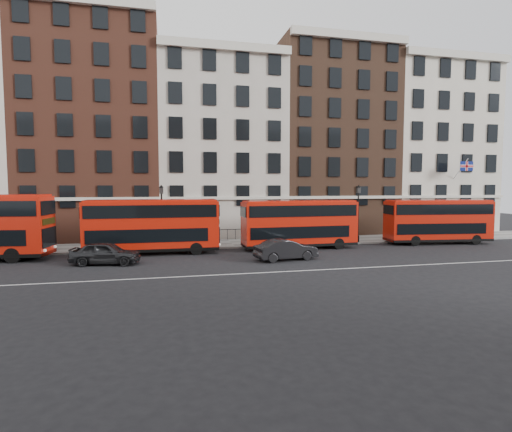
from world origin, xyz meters
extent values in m
plane|color=black|center=(0.00, 0.00, 0.00)|extent=(120.00, 120.00, 0.00)
cube|color=slate|center=(0.00, 10.50, 0.07)|extent=(80.00, 5.00, 0.15)
cube|color=gray|center=(0.00, 8.00, 0.08)|extent=(80.00, 0.30, 0.16)
cube|color=white|center=(0.00, -2.00, 0.01)|extent=(70.00, 0.12, 0.01)
cube|color=brown|center=(-12.80, 18.00, 11.00)|extent=(12.80, 10.00, 22.00)
cube|color=#A7A094|center=(0.00, 18.00, 9.50)|extent=(12.80, 10.00, 19.00)
cube|color=beige|center=(0.00, 12.75, 18.60)|extent=(12.80, 0.50, 0.80)
cube|color=brown|center=(12.80, 18.00, 10.50)|extent=(12.80, 10.00, 21.00)
cube|color=beige|center=(12.80, 12.75, 20.60)|extent=(12.80, 0.50, 0.80)
cube|color=beige|center=(25.60, 18.00, 10.00)|extent=(12.80, 10.00, 20.00)
cube|color=beige|center=(25.60, 12.75, 19.60)|extent=(12.80, 0.50, 0.80)
cube|color=black|center=(-14.17, 5.85, 1.66)|extent=(0.37, 2.35, 1.39)
cube|color=black|center=(-14.17, 5.85, 2.81)|extent=(0.34, 2.03, 0.45)
cylinder|color=black|center=(-16.33, 4.91, 0.54)|extent=(1.10, 0.43, 1.07)
cylinder|color=black|center=(-16.03, 7.29, 0.54)|extent=(1.10, 0.43, 1.07)
cube|color=red|center=(-6.87, 6.55, 2.26)|extent=(10.20, 2.48, 3.83)
cube|color=black|center=(-6.87, 6.55, 0.46)|extent=(10.20, 2.52, 0.23)
cube|color=black|center=(-7.16, 6.55, 1.60)|extent=(9.04, 2.55, 1.02)
cube|color=black|center=(-6.87, 6.55, 3.44)|extent=(9.81, 2.56, 0.97)
cube|color=red|center=(-6.87, 6.55, 4.22)|extent=(9.91, 2.29, 0.17)
cube|color=black|center=(-1.74, 6.52, 1.50)|extent=(0.09, 2.13, 1.26)
cube|color=black|center=(-1.74, 6.52, 2.54)|extent=(0.09, 1.84, 0.41)
cylinder|color=black|center=(-3.58, 5.44, 0.49)|extent=(0.97, 0.28, 0.97)
cylinder|color=black|center=(-3.57, 7.61, 0.49)|extent=(0.97, 0.28, 0.97)
cylinder|color=black|center=(-9.79, 5.47, 0.49)|extent=(0.97, 0.28, 0.97)
cylinder|color=black|center=(-9.77, 7.65, 0.49)|extent=(0.97, 0.28, 0.97)
cube|color=red|center=(5.28, 6.55, 2.17)|extent=(9.87, 2.65, 3.69)
cube|color=black|center=(5.28, 6.55, 0.44)|extent=(9.87, 2.69, 0.22)
cube|color=black|center=(5.01, 6.54, 1.54)|extent=(8.75, 2.69, 0.98)
cube|color=black|center=(5.28, 6.55, 3.31)|extent=(9.50, 2.71, 0.93)
cube|color=red|center=(5.28, 6.55, 4.06)|extent=(9.58, 2.46, 0.17)
cube|color=black|center=(10.22, 6.71, 1.45)|extent=(0.14, 2.05, 1.21)
cube|color=black|center=(10.22, 6.71, 2.44)|extent=(0.13, 1.77, 0.39)
cylinder|color=black|center=(8.49, 5.60, 0.47)|extent=(0.94, 0.29, 0.93)
cylinder|color=black|center=(8.42, 7.69, 0.47)|extent=(0.94, 0.29, 0.93)
cylinder|color=black|center=(2.52, 5.41, 0.47)|extent=(0.94, 0.29, 0.93)
cylinder|color=black|center=(2.45, 7.50, 0.47)|extent=(0.94, 0.29, 0.93)
cube|color=red|center=(18.83, 6.55, 2.14)|extent=(9.86, 3.27, 3.64)
cube|color=black|center=(18.83, 6.55, 0.43)|extent=(9.86, 3.31, 0.22)
cube|color=black|center=(18.55, 6.57, 1.52)|extent=(8.76, 3.24, 0.97)
cube|color=black|center=(18.83, 6.55, 3.27)|extent=(9.50, 3.31, 0.92)
cube|color=red|center=(18.83, 6.55, 4.01)|extent=(9.56, 3.06, 0.17)
cube|color=black|center=(23.68, 6.05, 1.43)|extent=(0.28, 2.02, 1.20)
cube|color=black|center=(23.68, 6.05, 2.41)|extent=(0.25, 1.75, 0.39)
cylinder|color=black|center=(21.84, 5.20, 0.46)|extent=(0.94, 0.35, 0.92)
cylinder|color=black|center=(22.05, 7.25, 0.46)|extent=(0.94, 0.35, 0.92)
cylinder|color=black|center=(15.97, 5.80, 0.46)|extent=(0.94, 0.35, 0.92)
cylinder|color=black|center=(16.18, 7.85, 0.46)|extent=(0.94, 0.35, 0.92)
imported|color=#232426|center=(-9.92, 2.98, 0.79)|extent=(4.91, 2.71, 1.58)
imported|color=black|center=(2.63, 1.81, 0.76)|extent=(4.81, 2.37, 1.52)
cylinder|color=black|center=(-6.18, 8.85, 2.45)|extent=(0.14, 0.14, 4.60)
cylinder|color=black|center=(-6.18, 8.85, 0.45)|extent=(0.32, 0.32, 0.60)
cube|color=#262626|center=(-6.18, 8.85, 5.00)|extent=(0.32, 0.32, 0.55)
cone|color=black|center=(-6.18, 8.85, 5.35)|extent=(0.44, 0.44, 0.25)
cylinder|color=black|center=(11.62, 8.30, 2.45)|extent=(0.14, 0.14, 4.60)
cylinder|color=black|center=(11.62, 8.30, 0.45)|extent=(0.32, 0.32, 0.60)
cube|color=#262626|center=(11.62, 8.30, 5.00)|extent=(0.32, 0.32, 0.55)
cone|color=black|center=(11.62, 8.30, 5.35)|extent=(0.44, 0.44, 0.25)
cylinder|color=black|center=(23.85, 8.73, 1.45)|extent=(0.12, 0.12, 2.60)
cube|color=black|center=(23.85, 8.58, 3.05)|extent=(0.25, 0.30, 0.75)
sphere|color=red|center=(23.85, 8.41, 3.27)|extent=(0.14, 0.14, 0.14)
sphere|color=#0C9919|center=(23.85, 8.41, 2.83)|extent=(0.14, 0.14, 0.14)
camera|label=1|loc=(-5.88, -25.67, 5.35)|focal=28.00mm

